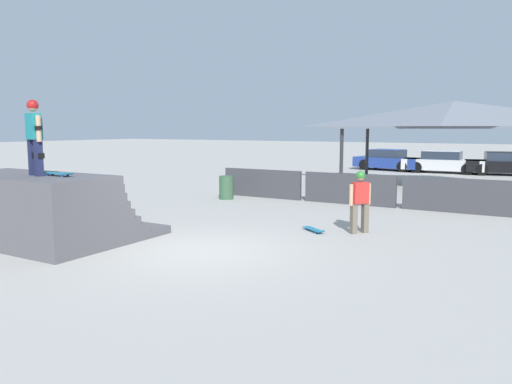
{
  "coord_description": "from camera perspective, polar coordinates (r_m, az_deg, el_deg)",
  "views": [
    {
      "loc": [
        6.28,
        -8.3,
        2.6
      ],
      "look_at": [
        -0.52,
        3.33,
        0.86
      ],
      "focal_mm": 35.0,
      "sensor_mm": 36.0,
      "label": 1
    }
  ],
  "objects": [
    {
      "name": "bystander_walking",
      "position": [
        12.52,
        11.8,
        -0.55
      ],
      "size": [
        0.45,
        0.54,
        1.55
      ],
      "rotation": [
        0.0,
        0.0,
        4.05
      ],
      "color": "#6B6051",
      "rests_on": "ground"
    },
    {
      "name": "quarter_pipe_ramp",
      "position": [
        12.5,
        -23.58,
        -2.01
      ],
      "size": [
        4.11,
        3.39,
        1.56
      ],
      "color": "#565459",
      "rests_on": "ground"
    },
    {
      "name": "barrier_fence",
      "position": [
        17.26,
        10.59,
        0.34
      ],
      "size": [
        10.05,
        0.12,
        1.05
      ],
      "color": "#3D3D42",
      "rests_on": "ground"
    },
    {
      "name": "skateboard_on_ground",
      "position": [
        12.64,
        6.63,
        -4.28
      ],
      "size": [
        0.75,
        0.62,
        0.09
      ],
      "rotation": [
        0.0,
        0.0,
        5.65
      ],
      "color": "blue",
      "rests_on": "ground"
    },
    {
      "name": "skateboard_on_deck",
      "position": [
        11.58,
        -21.65,
        1.99
      ],
      "size": [
        0.86,
        0.24,
        0.09
      ],
      "rotation": [
        0.0,
        0.0,
        -0.05
      ],
      "color": "blue",
      "rests_on": "quarter_pipe_ramp"
    },
    {
      "name": "parked_car_black",
      "position": [
        30.84,
        26.67,
        2.86
      ],
      "size": [
        4.5,
        2.5,
        1.27
      ],
      "rotation": [
        0.0,
        0.0,
        0.2
      ],
      "color": "black",
      "rests_on": "ground"
    },
    {
      "name": "pavilion_shelter",
      "position": [
        23.21,
        21.63,
        8.18
      ],
      "size": [
        10.2,
        4.27,
        3.74
      ],
      "color": "#2D2D33",
      "rests_on": "ground"
    },
    {
      "name": "parked_car_blue",
      "position": [
        31.86,
        14.91,
        3.52
      ],
      "size": [
        4.35,
        2.46,
        1.27
      ],
      "rotation": [
        0.0,
        0.0,
        -0.19
      ],
      "color": "navy",
      "rests_on": "ground"
    },
    {
      "name": "ground_plane",
      "position": [
        10.72,
        -6.64,
        -6.71
      ],
      "size": [
        160.0,
        160.0,
        0.0
      ],
      "primitive_type": "plane",
      "color": "#ADA8A0"
    },
    {
      "name": "skater_on_deck",
      "position": [
        11.83,
        -24.02,
        6.25
      ],
      "size": [
        0.71,
        0.34,
        1.63
      ],
      "rotation": [
        0.0,
        0.0,
        -0.27
      ],
      "color": "#1E2347",
      "rests_on": "quarter_pipe_ramp"
    },
    {
      "name": "trash_bin",
      "position": [
        18.25,
        -3.41,
        0.51
      ],
      "size": [
        0.52,
        0.52,
        0.85
      ],
      "primitive_type": "cylinder",
      "color": "#385B3D",
      "rests_on": "ground"
    },
    {
      "name": "parked_car_white",
      "position": [
        30.94,
        20.61,
        3.19
      ],
      "size": [
        4.54,
        1.89,
        1.27
      ],
      "rotation": [
        0.0,
        0.0,
        0.03
      ],
      "color": "silver",
      "rests_on": "ground"
    }
  ]
}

